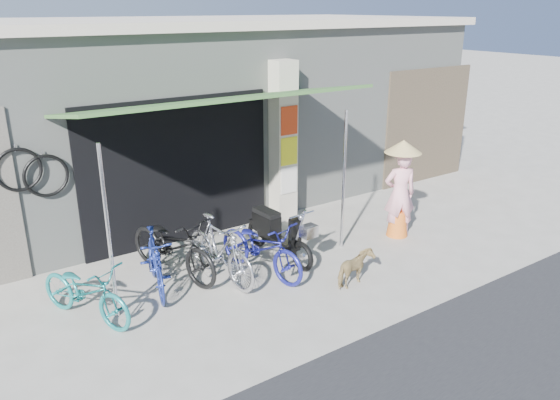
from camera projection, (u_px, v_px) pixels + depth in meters
ground at (328, 278)px, 8.29m from camera, size 80.00×80.00×0.00m
bicycle_shop at (179, 109)px, 11.62m from camera, size 12.30×5.30×3.66m
shop_pillar at (282, 143)px, 10.14m from camera, size 0.42×0.44×3.00m
awning at (218, 103)px, 8.22m from camera, size 4.60×1.88×2.72m
neighbour_right at (427, 126)px, 12.53m from camera, size 2.60×0.06×2.60m
bike_teal at (85, 291)px, 7.05m from camera, size 1.17×1.67×0.83m
bike_blue at (155, 262)px, 7.79m from camera, size 0.78×1.54×0.89m
bike_black at (173, 246)px, 8.20m from camera, size 1.13×1.98×0.98m
bike_silver at (220, 249)px, 8.07m from camera, size 0.64×1.69×0.99m
bike_navy at (261, 247)px, 8.27m from camera, size 0.94×1.78×0.89m
street_dog at (355, 269)px, 7.97m from camera, size 0.68×0.42×0.54m
moped at (277, 233)px, 8.83m from camera, size 0.47×1.67×0.94m
nun at (400, 190)px, 9.53m from camera, size 0.68×0.64×1.75m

